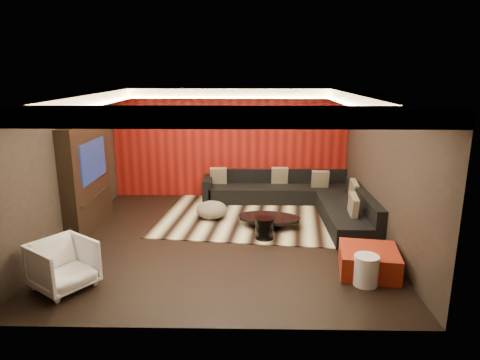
{
  "coord_description": "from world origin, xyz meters",
  "views": [
    {
      "loc": [
        0.47,
        -7.85,
        3.24
      ],
      "look_at": [
        0.3,
        0.6,
        1.05
      ],
      "focal_mm": 32.0,
      "sensor_mm": 36.0,
      "label": 1
    }
  ],
  "objects_px": {
    "white_side_table": "(366,270)",
    "armchair": "(63,265)",
    "sectional_sofa": "(301,199)",
    "coffee_table": "(269,222)",
    "drum_stool": "(265,228)",
    "orange_ottoman": "(369,261)"
  },
  "relations": [
    {
      "from": "white_side_table",
      "to": "armchair",
      "type": "height_order",
      "value": "armchair"
    },
    {
      "from": "coffee_table",
      "to": "sectional_sofa",
      "type": "xyz_separation_m",
      "value": [
        0.82,
        1.2,
        0.13
      ]
    },
    {
      "from": "drum_stool",
      "to": "orange_ottoman",
      "type": "height_order",
      "value": "drum_stool"
    },
    {
      "from": "drum_stool",
      "to": "white_side_table",
      "type": "distance_m",
      "value": 2.33
    },
    {
      "from": "coffee_table",
      "to": "drum_stool",
      "type": "height_order",
      "value": "drum_stool"
    },
    {
      "from": "coffee_table",
      "to": "sectional_sofa",
      "type": "bearing_deg",
      "value": 55.51
    },
    {
      "from": "sectional_sofa",
      "to": "drum_stool",
      "type": "bearing_deg",
      "value": -116.88
    },
    {
      "from": "coffee_table",
      "to": "armchair",
      "type": "relative_size",
      "value": 1.58
    },
    {
      "from": "white_side_table",
      "to": "armchair",
      "type": "xyz_separation_m",
      "value": [
        -4.61,
        -0.2,
        0.14
      ]
    },
    {
      "from": "sectional_sofa",
      "to": "white_side_table",
      "type": "bearing_deg",
      "value": -81.31
    },
    {
      "from": "armchair",
      "to": "sectional_sofa",
      "type": "height_order",
      "value": "armchair"
    },
    {
      "from": "drum_stool",
      "to": "orange_ottoman",
      "type": "xyz_separation_m",
      "value": [
        1.65,
        -1.39,
        -0.03
      ]
    },
    {
      "from": "armchair",
      "to": "orange_ottoman",
      "type": "bearing_deg",
      "value": -46.91
    },
    {
      "from": "coffee_table",
      "to": "orange_ottoman",
      "type": "bearing_deg",
      "value": -53.17
    },
    {
      "from": "armchair",
      "to": "sectional_sofa",
      "type": "bearing_deg",
      "value": -10.57
    },
    {
      "from": "coffee_table",
      "to": "orange_ottoman",
      "type": "xyz_separation_m",
      "value": [
        1.53,
        -2.05,
        0.07
      ]
    },
    {
      "from": "sectional_sofa",
      "to": "armchair",
      "type": "bearing_deg",
      "value": -136.53
    },
    {
      "from": "coffee_table",
      "to": "orange_ottoman",
      "type": "relative_size",
      "value": 1.43
    },
    {
      "from": "orange_ottoman",
      "to": "armchair",
      "type": "bearing_deg",
      "value": -172.86
    },
    {
      "from": "orange_ottoman",
      "to": "white_side_table",
      "type": "bearing_deg",
      "value": -110.99
    },
    {
      "from": "coffee_table",
      "to": "orange_ottoman",
      "type": "distance_m",
      "value": 2.56
    },
    {
      "from": "coffee_table",
      "to": "armchair",
      "type": "distance_m",
      "value": 4.19
    }
  ]
}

